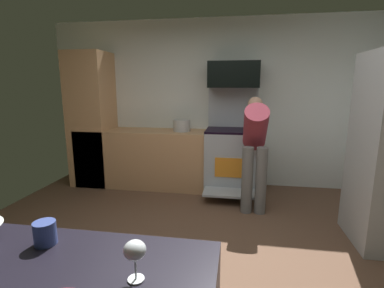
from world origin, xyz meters
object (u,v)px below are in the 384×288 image
at_px(stock_pot, 182,125).
at_px(oven_range, 231,158).
at_px(person_cook, 255,144).
at_px(wine_glass_extra, 135,252).
at_px(mug_tea, 45,233).
at_px(microwave, 234,75).

bearing_deg(stock_pot, oven_range, -0.91).
relative_size(person_cook, wine_glass_extra, 9.46).
distance_m(person_cook, mug_tea, 2.79).
relative_size(microwave, wine_glass_extra, 4.85).
bearing_deg(microwave, stock_pot, -174.02).
bearing_deg(mug_tea, oven_range, 77.12).
xyz_separation_m(person_cook, wine_glass_extra, (-0.57, -2.76, 0.15)).
bearing_deg(oven_range, stock_pot, 179.09).
bearing_deg(person_cook, mug_tea, -111.84).
distance_m(oven_range, mug_tea, 3.32).
xyz_separation_m(oven_range, person_cook, (0.31, -0.61, 0.35)).
xyz_separation_m(oven_range, mug_tea, (-0.73, -3.21, 0.44)).
distance_m(oven_range, microwave, 1.23).
relative_size(oven_range, person_cook, 1.08).
relative_size(wine_glass_extra, mug_tea, 1.48).
height_order(mug_tea, stock_pot, stock_pot).
distance_m(microwave, person_cook, 1.17).
relative_size(mug_tea, stock_pot, 0.39).
xyz_separation_m(wine_glass_extra, stock_pot, (-0.50, 3.38, -0.02)).
height_order(microwave, person_cook, microwave).
distance_m(oven_range, person_cook, 0.77).
bearing_deg(oven_range, mug_tea, -102.88).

